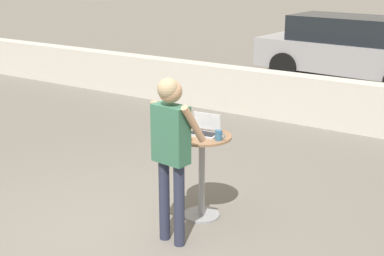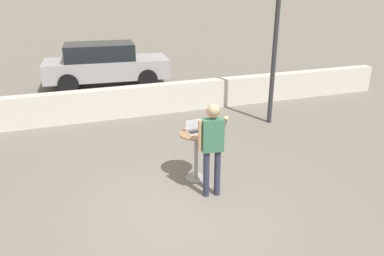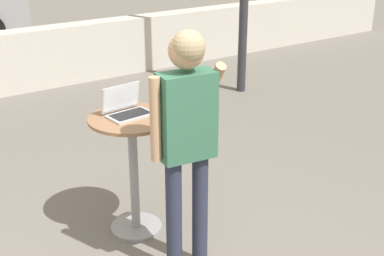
{
  "view_description": "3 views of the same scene",
  "coord_description": "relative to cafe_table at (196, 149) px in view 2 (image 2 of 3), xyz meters",
  "views": [
    {
      "loc": [
        3.42,
        -3.73,
        2.78
      ],
      "look_at": [
        0.69,
        0.48,
        1.19
      ],
      "focal_mm": 50.0,
      "sensor_mm": 36.0,
      "label": 1
    },
    {
      "loc": [
        -1.69,
        -5.12,
        3.59
      ],
      "look_at": [
        0.31,
        0.53,
        1.24
      ],
      "focal_mm": 35.0,
      "sensor_mm": 36.0,
      "label": 2
    },
    {
      "loc": [
        -1.19,
        -2.37,
        2.38
      ],
      "look_at": [
        0.77,
        0.49,
        0.97
      ],
      "focal_mm": 50.0,
      "sensor_mm": 36.0,
      "label": 3
    }
  ],
  "objects": [
    {
      "name": "standing_person",
      "position": [
        0.05,
        -0.66,
        0.46
      ],
      "size": [
        0.53,
        0.35,
        1.73
      ],
      "color": "#282D42",
      "rests_on": "ground_plane"
    },
    {
      "name": "parked_car_near_street",
      "position": [
        -0.71,
        7.66,
        0.16
      ],
      "size": [
        4.49,
        2.04,
        1.55
      ],
      "color": "#9E9EA3",
      "rests_on": "ground_plane"
    },
    {
      "name": "pavement_kerb",
      "position": [
        -0.53,
        4.07,
        -0.21
      ],
      "size": [
        16.82,
        0.35,
        0.85
      ],
      "color": "beige",
      "rests_on": "ground_plane"
    },
    {
      "name": "laptop",
      "position": [
        -0.0,
        0.06,
        0.38
      ],
      "size": [
        0.35,
        0.27,
        0.22
      ],
      "color": "#B7BABF",
      "rests_on": "cafe_table"
    },
    {
      "name": "cafe_table",
      "position": [
        0.0,
        0.0,
        0.0
      ],
      "size": [
        0.65,
        0.65,
        0.96
      ],
      "color": "gray",
      "rests_on": "ground_plane"
    },
    {
      "name": "coffee_mug",
      "position": [
        0.23,
        -0.04,
        0.38
      ],
      "size": [
        0.12,
        0.08,
        0.11
      ],
      "color": "#336084",
      "rests_on": "cafe_table"
    },
    {
      "name": "street_lamp",
      "position": [
        2.96,
        2.29,
        2.39
      ],
      "size": [
        0.32,
        0.32,
        4.75
      ],
      "color": "#2D2D33",
      "rests_on": "ground_plane"
    },
    {
      "name": "ground_plane",
      "position": [
        -0.53,
        -0.93,
        -0.63
      ],
      "size": [
        50.0,
        50.0,
        0.0
      ],
      "primitive_type": "plane",
      "color": "slate"
    }
  ]
}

